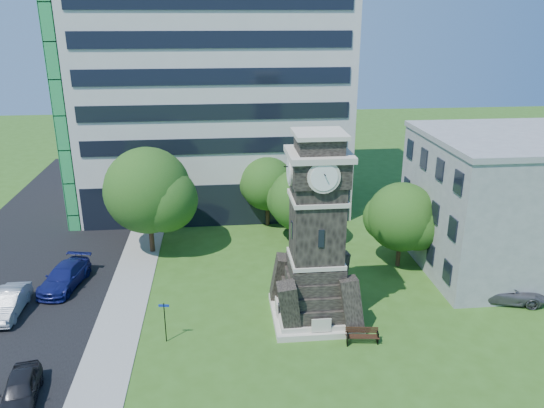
{
  "coord_description": "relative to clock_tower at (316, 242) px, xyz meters",
  "views": [
    {
      "loc": [
        -2.76,
        -27.57,
        18.58
      ],
      "look_at": [
        0.65,
        5.85,
        6.52
      ],
      "focal_mm": 35.0,
      "sensor_mm": 36.0,
      "label": 1
    }
  ],
  "objects": [
    {
      "name": "tree_east",
      "position": [
        7.91,
        6.73,
        -1.36
      ],
      "size": [
        5.8,
        5.27,
        6.73
      ],
      "rotation": [
        0.0,
        0.0,
        0.34
      ],
      "color": "#332114",
      "rests_on": "ground"
    },
    {
      "name": "street_sign",
      "position": [
        -9.32,
        -1.82,
        -3.65
      ],
      "size": [
        0.63,
        0.06,
        2.61
      ],
      "rotation": [
        0.0,
        0.0,
        -0.12
      ],
      "color": "black",
      "rests_on": "ground"
    },
    {
      "name": "ground",
      "position": [
        -3.0,
        -2.0,
        -5.28
      ],
      "size": [
        160.0,
        160.0,
        0.0
      ],
      "primitive_type": "plane",
      "color": "#305919",
      "rests_on": "ground"
    },
    {
      "name": "car_street_north",
      "position": [
        -17.16,
        5.85,
        -4.49
      ],
      "size": [
        3.25,
        5.76,
        1.58
      ],
      "primitive_type": "imported",
      "rotation": [
        0.0,
        0.0,
        -0.2
      ],
      "color": "navy",
      "rests_on": "ground"
    },
    {
      "name": "tree_nc",
      "position": [
        -1.44,
        16.21,
        -1.4
      ],
      "size": [
        5.39,
        4.9,
        6.5
      ],
      "rotation": [
        0.0,
        0.0,
        -0.05
      ],
      "color": "#332114",
      "rests_on": "ground"
    },
    {
      "name": "car_street_south",
      "position": [
        -16.17,
        -6.42,
        -4.57
      ],
      "size": [
        2.27,
        4.38,
        1.42
      ],
      "primitive_type": "imported",
      "rotation": [
        0.0,
        0.0,
        0.14
      ],
      "color": "black",
      "rests_on": "ground"
    },
    {
      "name": "car_east_lot",
      "position": [
        13.43,
        0.8,
        -4.56
      ],
      "size": [
        5.61,
        3.63,
        1.44
      ],
      "primitive_type": "imported",
      "rotation": [
        0.0,
        0.0,
        1.31
      ],
      "color": "#535358",
      "rests_on": "ground"
    },
    {
      "name": "sidewalk",
      "position": [
        -12.5,
        3.0,
        -5.25
      ],
      "size": [
        3.0,
        70.0,
        0.06
      ],
      "primitive_type": "cube",
      "color": "gray",
      "rests_on": "ground"
    },
    {
      "name": "office_low",
      "position": [
        16.97,
        6.0,
        -0.07
      ],
      "size": [
        15.2,
        12.2,
        10.4
      ],
      "color": "#9EA2A4",
      "rests_on": "ground"
    },
    {
      "name": "tree_ne",
      "position": [
        0.97,
        11.94,
        -1.55
      ],
      "size": [
        5.89,
        5.35,
        6.56
      ],
      "rotation": [
        0.0,
        0.0,
        0.04
      ],
      "color": "#332114",
      "rests_on": "ground"
    },
    {
      "name": "office_tall",
      "position": [
        -6.2,
        23.84,
        8.94
      ],
      "size": [
        26.2,
        15.11,
        28.6
      ],
      "color": "silver",
      "rests_on": "ground"
    },
    {
      "name": "park_bench",
      "position": [
        2.35,
        -3.17,
        -4.75
      ],
      "size": [
        1.96,
        0.52,
        1.01
      ],
      "rotation": [
        0.0,
        0.0,
        -0.13
      ],
      "color": "black",
      "rests_on": "ground"
    },
    {
      "name": "car_street_mid",
      "position": [
        -19.85,
        2.41,
        -4.5
      ],
      "size": [
        1.69,
        4.75,
        1.56
      ],
      "primitive_type": "imported",
      "rotation": [
        0.0,
        0.0,
        0.01
      ],
      "color": "#A2A5AA",
      "rests_on": "ground"
    },
    {
      "name": "clock_tower",
      "position": [
        0.0,
        0.0,
        0.0
      ],
      "size": [
        5.4,
        5.4,
        12.22
      ],
      "color": "beige",
      "rests_on": "ground"
    },
    {
      "name": "tree_nw",
      "position": [
        -11.46,
        11.31,
        -0.14
      ],
      "size": [
        7.62,
        6.92,
        8.82
      ],
      "rotation": [
        0.0,
        0.0,
        -0.36
      ],
      "color": "#332114",
      "rests_on": "ground"
    }
  ]
}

